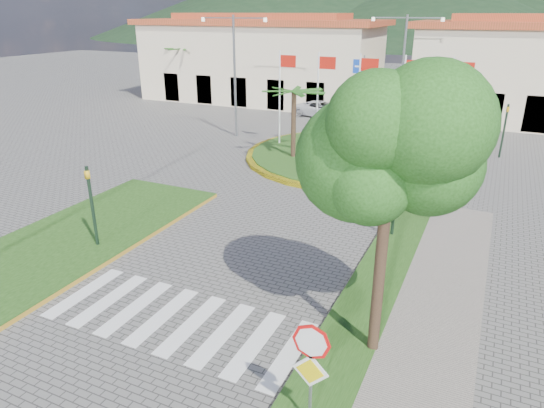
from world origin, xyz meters
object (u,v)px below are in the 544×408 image
at_px(stop_sign, 311,361).
at_px(roundabout_island, 352,156).
at_px(deciduous_tree, 390,160).
at_px(white_van, 321,109).
at_px(car_dark_b, 517,122).
at_px(car_dark_a, 368,117).

bearing_deg(stop_sign, roundabout_island, 103.73).
xyz_separation_m(roundabout_island, stop_sign, (4.90, -20.04, 1.62)).
distance_m(roundabout_island, deciduous_tree, 18.55).
bearing_deg(deciduous_tree, roundabout_island, 107.91).
bearing_deg(white_van, deciduous_tree, -145.82).
xyz_separation_m(stop_sign, car_dark_b, (4.02, 32.45, -1.17)).
height_order(roundabout_island, white_van, roundabout_island).
bearing_deg(roundabout_island, white_van, 118.23).
distance_m(deciduous_tree, car_dark_b, 29.96).
bearing_deg(deciduous_tree, car_dark_a, 104.83).
bearing_deg(roundabout_island, stop_sign, -76.27).
distance_m(stop_sign, white_van, 32.68).
distance_m(white_van, car_dark_a, 4.47).
xyz_separation_m(stop_sign, car_dark_a, (-6.43, 29.58, -1.17)).
height_order(stop_sign, white_van, stop_sign).
relative_size(roundabout_island, car_dark_a, 3.50).
distance_m(roundabout_island, stop_sign, 20.69).
relative_size(deciduous_tree, car_dark_a, 1.87).
relative_size(roundabout_island, white_van, 2.75).
relative_size(deciduous_tree, white_van, 1.47).
xyz_separation_m(deciduous_tree, white_van, (-11.31, 27.82, -4.53)).
bearing_deg(car_dark_b, deciduous_tree, 167.54).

